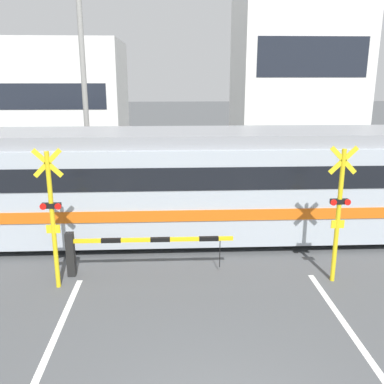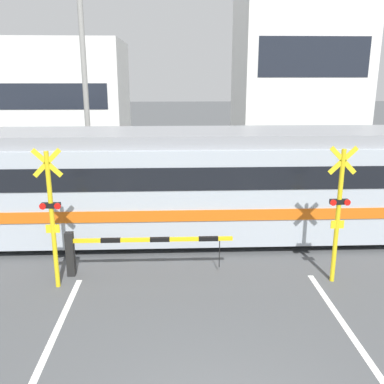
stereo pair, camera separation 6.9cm
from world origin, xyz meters
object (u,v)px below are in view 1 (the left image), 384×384
(commuter_train, at_px, (127,183))
(pedestrian, at_px, (210,175))
(crossing_signal_right, at_px, (339,209))
(crossing_barrier_far, at_px, (242,189))
(crossing_barrier_near, at_px, (114,247))
(crossing_signal_left, at_px, (52,213))

(commuter_train, bearing_deg, pedestrian, 57.20)
(commuter_train, height_order, crossing_signal_right, crossing_signal_right)
(crossing_barrier_far, relative_size, crossing_signal_right, 1.24)
(commuter_train, relative_size, crossing_signal_right, 6.10)
(commuter_train, height_order, crossing_barrier_far, commuter_train)
(commuter_train, relative_size, crossing_barrier_far, 4.91)
(crossing_barrier_near, xyz_separation_m, crossing_signal_right, (5.48, -0.60, 1.12))
(commuter_train, height_order, crossing_barrier_near, commuter_train)
(crossing_signal_left, relative_size, pedestrian, 2.12)
(crossing_signal_left, distance_m, pedestrian, 9.03)
(crossing_signal_left, bearing_deg, crossing_signal_right, 0.00)
(crossing_barrier_near, bearing_deg, crossing_signal_left, -155.47)
(crossing_barrier_near, xyz_separation_m, crossing_signal_left, (-1.31, -0.60, 1.12))
(crossing_signal_right, bearing_deg, commuter_train, 149.29)
(crossing_barrier_near, bearing_deg, crossing_signal_right, -6.24)
(crossing_signal_left, distance_m, crossing_signal_right, 6.79)
(crossing_barrier_near, distance_m, crossing_signal_left, 1.83)
(crossing_barrier_near, relative_size, pedestrian, 2.63)
(commuter_train, bearing_deg, crossing_signal_left, -114.27)
(commuter_train, xyz_separation_m, crossing_barrier_near, (-0.12, -2.58, -1.04))
(crossing_barrier_near, relative_size, crossing_signal_left, 1.24)
(pedestrian, bearing_deg, crossing_signal_left, -119.50)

